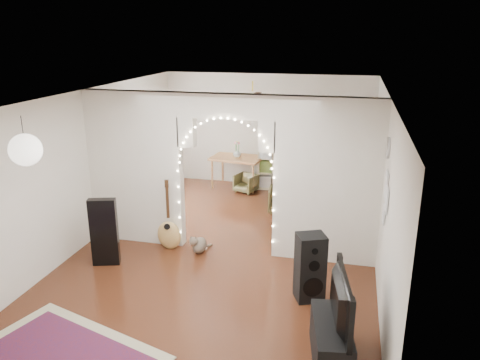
% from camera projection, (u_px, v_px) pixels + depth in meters
% --- Properties ---
extents(floor, '(7.50, 7.50, 0.00)m').
position_uv_depth(floor, '(227.00, 248.00, 8.20)').
color(floor, black).
rests_on(floor, ground).
extents(ceiling, '(5.00, 7.50, 0.02)m').
position_uv_depth(ceiling, '(226.00, 93.00, 7.39)').
color(ceiling, white).
rests_on(ceiling, wall_back).
extents(wall_back, '(5.00, 0.02, 2.70)m').
position_uv_depth(wall_back, '(267.00, 131.00, 11.27)').
color(wall_back, silver).
rests_on(wall_back, floor).
extents(wall_front, '(5.00, 0.02, 2.70)m').
position_uv_depth(wall_front, '(121.00, 290.00, 4.32)').
color(wall_front, silver).
rests_on(wall_front, floor).
extents(wall_left, '(0.02, 7.50, 2.70)m').
position_uv_depth(wall_left, '(92.00, 165.00, 8.35)').
color(wall_left, silver).
rests_on(wall_left, floor).
extents(wall_right, '(0.02, 7.50, 2.70)m').
position_uv_depth(wall_right, '(383.00, 186.00, 7.24)').
color(wall_right, silver).
rests_on(wall_right, floor).
extents(divider_wall, '(5.00, 0.20, 2.70)m').
position_uv_depth(divider_wall, '(227.00, 171.00, 7.77)').
color(divider_wall, silver).
rests_on(divider_wall, floor).
extents(fairy_lights, '(1.64, 0.04, 1.60)m').
position_uv_depth(fairy_lights, '(225.00, 165.00, 7.61)').
color(fairy_lights, '#FFEABF').
rests_on(fairy_lights, divider_wall).
extents(window, '(0.04, 1.20, 1.40)m').
position_uv_depth(window, '(137.00, 136.00, 9.97)').
color(window, white).
rests_on(window, wall_left).
extents(wall_clock, '(0.03, 0.31, 0.31)m').
position_uv_depth(wall_clock, '(388.00, 148.00, 6.46)').
color(wall_clock, white).
rests_on(wall_clock, wall_right).
extents(picture_frames, '(0.02, 0.50, 0.70)m').
position_uv_depth(picture_frames, '(386.00, 198.00, 6.27)').
color(picture_frames, white).
rests_on(picture_frames, wall_right).
extents(paper_lantern, '(0.40, 0.40, 0.40)m').
position_uv_depth(paper_lantern, '(26.00, 150.00, 5.72)').
color(paper_lantern, white).
rests_on(paper_lantern, ceiling).
extents(ceiling_fan, '(1.10, 1.10, 0.30)m').
position_uv_depth(ceiling_fan, '(252.00, 96.00, 9.33)').
color(ceiling_fan, gold).
rests_on(ceiling_fan, ceiling).
extents(guitar_case, '(0.45, 0.26, 1.13)m').
position_uv_depth(guitar_case, '(104.00, 232.00, 7.49)').
color(guitar_case, black).
rests_on(guitar_case, floor).
extents(acoustic_guitar, '(0.45, 0.26, 1.07)m').
position_uv_depth(acoustic_guitar, '(169.00, 224.00, 8.05)').
color(acoustic_guitar, tan).
rests_on(acoustic_guitar, floor).
extents(tabby_cat, '(0.36, 0.54, 0.36)m').
position_uv_depth(tabby_cat, '(199.00, 245.00, 8.01)').
color(tabby_cat, brown).
rests_on(tabby_cat, floor).
extents(floor_speaker, '(0.48, 0.45, 0.98)m').
position_uv_depth(floor_speaker, '(310.00, 268.00, 6.52)').
color(floor_speaker, black).
rests_on(floor_speaker, floor).
extents(media_console, '(0.56, 1.05, 0.50)m').
position_uv_depth(media_console, '(331.00, 342.00, 5.33)').
color(media_console, black).
rests_on(media_console, floor).
extents(tv, '(0.31, 1.08, 0.62)m').
position_uv_depth(tv, '(334.00, 299.00, 5.16)').
color(tv, black).
rests_on(tv, media_console).
extents(bookcase, '(1.49, 0.50, 1.50)m').
position_uv_depth(bookcase, '(289.00, 159.00, 11.09)').
color(bookcase, beige).
rests_on(bookcase, floor).
extents(dining_table, '(1.29, 0.95, 0.76)m').
position_uv_depth(dining_table, '(237.00, 160.00, 11.26)').
color(dining_table, brown).
rests_on(dining_table, floor).
extents(flower_vase, '(0.20, 0.20, 0.19)m').
position_uv_depth(flower_vase, '(237.00, 153.00, 11.21)').
color(flower_vase, silver).
rests_on(flower_vase, dining_table).
extents(dining_chair_left, '(0.59, 0.60, 0.43)m').
position_uv_depth(dining_chair_left, '(246.00, 183.00, 11.04)').
color(dining_chair_left, brown).
rests_on(dining_chair_left, floor).
extents(dining_chair_right, '(0.61, 0.62, 0.53)m').
position_uv_depth(dining_chair_right, '(282.00, 200.00, 9.80)').
color(dining_chair_right, brown).
rests_on(dining_chair_right, floor).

